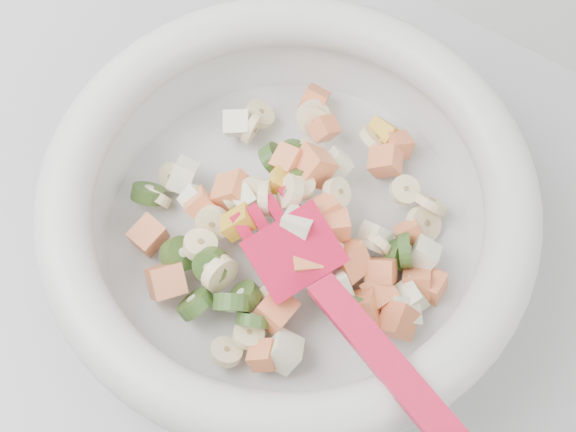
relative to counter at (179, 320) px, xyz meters
The scene contains 2 objects.
counter is the anchor object (origin of this frame).
mixing_bowl 0.53m from the counter, ahead, with size 0.41×0.35×0.13m.
Camera 1 is at (0.31, 1.24, 1.47)m, focal length 50.00 mm.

